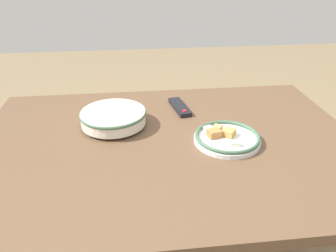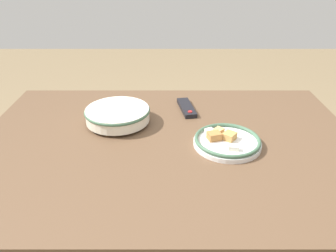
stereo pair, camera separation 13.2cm
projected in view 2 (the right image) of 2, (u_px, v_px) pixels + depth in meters
name	position (u px, v px, depth m)	size (l,w,h in m)	color
dining_table	(167.00, 155.00, 1.31)	(1.51, 1.05, 0.70)	brown
noodle_bowl	(116.00, 115.00, 1.40)	(0.28, 0.28, 0.07)	silver
food_plate	(225.00, 141.00, 1.25)	(0.26, 0.26, 0.05)	white
tv_remote	(185.00, 108.00, 1.53)	(0.09, 0.20, 0.02)	black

